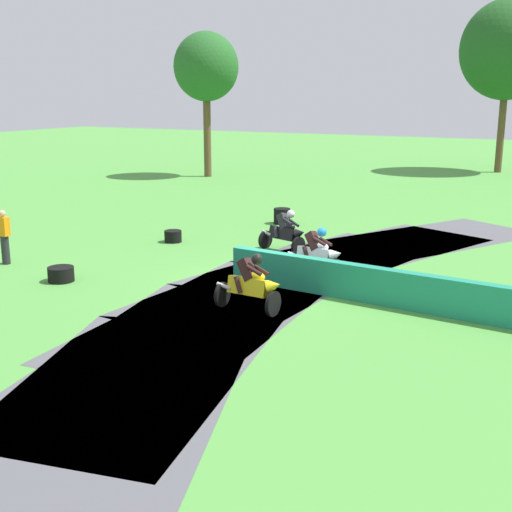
# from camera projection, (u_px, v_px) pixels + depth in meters

# --- Properties ---
(ground_plane) EXTENTS (120.00, 120.00, 0.00)m
(ground_plane) POSITION_uv_depth(u_px,v_px,m) (266.00, 284.00, 18.00)
(ground_plane) COLOR #4C933D
(track_asphalt) EXTENTS (8.47, 24.57, 0.01)m
(track_asphalt) POSITION_uv_depth(u_px,v_px,m) (291.00, 288.00, 17.58)
(track_asphalt) COLOR #515156
(track_asphalt) RESTS_ON ground
(safety_barrier) EXTENTS (13.18, 1.49, 0.90)m
(safety_barrier) POSITION_uv_depth(u_px,v_px,m) (481.00, 303.00, 14.92)
(safety_barrier) COLOR #1E8466
(safety_barrier) RESTS_ON ground
(motorcycle_lead_black) EXTENTS (1.73, 1.12, 1.43)m
(motorcycle_lead_black) POSITION_uv_depth(u_px,v_px,m) (285.00, 232.00, 21.45)
(motorcycle_lead_black) COLOR black
(motorcycle_lead_black) RESTS_ON ground
(motorcycle_chase_white) EXTENTS (1.71, 0.92, 1.43)m
(motorcycle_chase_white) POSITION_uv_depth(u_px,v_px,m) (317.00, 253.00, 18.60)
(motorcycle_chase_white) COLOR black
(motorcycle_chase_white) RESTS_ON ground
(motorcycle_trailing_yellow) EXTENTS (1.70, 0.80, 1.43)m
(motorcycle_trailing_yellow) POSITION_uv_depth(u_px,v_px,m) (252.00, 284.00, 15.63)
(motorcycle_trailing_yellow) COLOR black
(motorcycle_trailing_yellow) RESTS_ON ground
(tire_stack_near) EXTENTS (0.64, 0.64, 0.60)m
(tire_stack_near) POSITION_uv_depth(u_px,v_px,m) (282.00, 216.00, 26.03)
(tire_stack_near) COLOR black
(tire_stack_near) RESTS_ON ground
(tire_stack_mid_a) EXTENTS (0.59, 0.59, 0.40)m
(tire_stack_mid_a) POSITION_uv_depth(u_px,v_px,m) (173.00, 236.00, 22.89)
(tire_stack_mid_a) COLOR black
(tire_stack_mid_a) RESTS_ON ground
(tire_stack_mid_b) EXTENTS (0.70, 0.70, 0.40)m
(tire_stack_mid_b) POSITION_uv_depth(u_px,v_px,m) (61.00, 274.00, 18.17)
(tire_stack_mid_b) COLOR black
(tire_stack_mid_b) RESTS_ON ground
(track_marshal) EXTENTS (0.34, 0.24, 1.63)m
(track_marshal) POSITION_uv_depth(u_px,v_px,m) (4.00, 237.00, 19.85)
(track_marshal) COLOR #232328
(track_marshal) RESTS_ON ground
(tree_far_left) EXTENTS (5.77, 5.77, 10.50)m
(tree_far_left) POSITION_uv_depth(u_px,v_px,m) (508.00, 50.00, 40.77)
(tree_far_left) COLOR brown
(tree_far_left) RESTS_ON ground
(tree_far_right) EXTENTS (3.78, 3.78, 8.38)m
(tree_far_right) POSITION_uv_depth(u_px,v_px,m) (206.00, 68.00, 38.94)
(tree_far_right) COLOR brown
(tree_far_right) RESTS_ON ground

